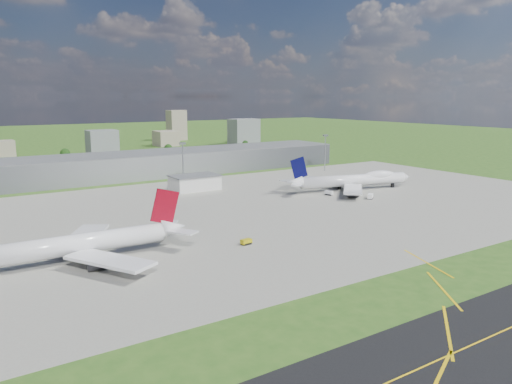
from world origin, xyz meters
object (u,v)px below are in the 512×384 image
airliner_red_twin (76,245)px  van_white_far (370,197)px  tug_yellow (246,242)px  airliner_blue_quad (353,180)px  van_white_near (329,193)px

airliner_red_twin → van_white_far: 153.92m
tug_yellow → van_white_far: van_white_far is taller
airliner_blue_quad → tug_yellow: bearing=-138.0°
airliner_red_twin → airliner_blue_quad: 168.73m
airliner_red_twin → van_white_far: (152.59, 19.70, -4.40)m
airliner_blue_quad → van_white_near: 22.57m
tug_yellow → van_white_near: bearing=25.2°
airliner_red_twin → van_white_near: bearing=-163.1°
airliner_blue_quad → tug_yellow: (-107.38, -56.45, -4.67)m
airliner_blue_quad → van_white_far: size_ratio=14.16×
airliner_blue_quad → van_white_near: (-21.76, -3.94, -4.49)m
van_white_far → airliner_red_twin: bearing=150.8°
airliner_blue_quad → van_white_far: airliner_blue_quad is taller
van_white_far → airliner_blue_quad: bearing=29.2°
airliner_blue_quad → tug_yellow: airliner_blue_quad is taller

